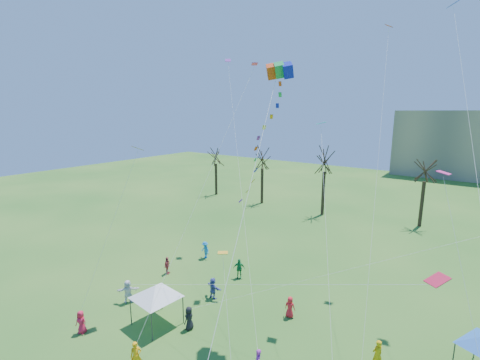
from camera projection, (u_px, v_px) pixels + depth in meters
The scene contains 5 objects.
bare_tree_row at pixel (421, 178), 41.32m from camera, with size 67.73×8.19×9.92m.
big_box_kite at pixel (265, 147), 21.00m from camera, with size 3.08×7.54×19.81m.
canopy_tent_white at pixel (156, 291), 23.15m from camera, with size 3.95×3.95×2.97m.
festival_crowd at pixel (244, 327), 21.91m from camera, with size 25.75×14.61×1.85m.
small_kites_aloft at pixel (320, 137), 21.73m from camera, with size 28.84×18.99×31.68m.
Camera 1 is at (9.20, -9.74, 14.73)m, focal length 25.00 mm.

